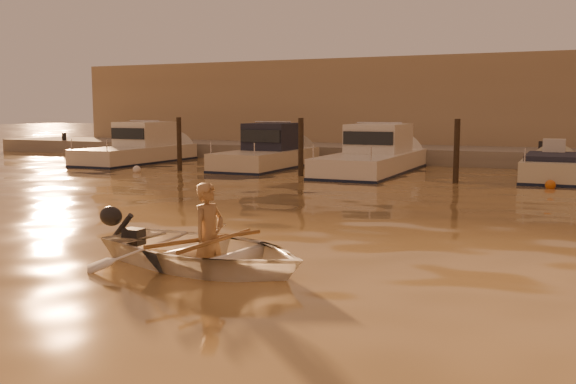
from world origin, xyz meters
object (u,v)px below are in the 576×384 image
at_px(dinghy, 204,251).
at_px(moored_boat_2, 373,155).
at_px(moored_boat_3, 552,173).
at_px(moored_boat_0, 137,148).
at_px(waterfront_building, 507,107).
at_px(person, 209,236).
at_px(moored_boat_1, 267,152).

bearing_deg(dinghy, moored_boat_2, 17.21).
distance_m(dinghy, moored_boat_3, 15.39).
distance_m(moored_boat_0, moored_boat_2, 10.61).
relative_size(dinghy, waterfront_building, 0.07).
bearing_deg(waterfront_building, dinghy, -93.73).
height_order(moored_boat_0, moored_boat_2, same).
distance_m(person, moored_boat_2, 14.95).
relative_size(moored_boat_1, waterfront_building, 0.14).
relative_size(person, waterfront_building, 0.03).
xyz_separation_m(dinghy, moored_boat_0, (-12.48, 14.80, 0.39)).
relative_size(dinghy, person, 2.22).
distance_m(dinghy, moored_boat_1, 16.06).
xyz_separation_m(dinghy, moored_boat_2, (-1.88, 14.80, 0.39)).
xyz_separation_m(moored_boat_2, waterfront_building, (3.56, 11.00, 1.77)).
bearing_deg(waterfront_building, moored_boat_2, -107.92).
xyz_separation_m(person, moored_boat_0, (-12.58, 14.82, 0.15)).
distance_m(moored_boat_3, waterfront_building, 11.50).
height_order(moored_boat_0, moored_boat_1, same).
distance_m(moored_boat_1, moored_boat_3, 10.44).
distance_m(dinghy, moored_boat_2, 14.93).
bearing_deg(moored_boat_2, moored_boat_0, 180.00).
height_order(dinghy, moored_boat_3, moored_boat_3).
bearing_deg(person, dinghy, 90.00).
relative_size(person, moored_boat_1, 0.23).
relative_size(person, moored_boat_0, 0.22).
distance_m(moored_boat_1, waterfront_building, 13.66).
xyz_separation_m(moored_boat_1, waterfront_building, (7.90, 11.00, 1.77)).
relative_size(moored_boat_1, moored_boat_3, 1.24).
xyz_separation_m(person, moored_boat_2, (-1.97, 14.82, 0.15)).
height_order(moored_boat_1, moored_boat_2, same).
relative_size(moored_boat_1, moored_boat_2, 0.82).
bearing_deg(waterfront_building, moored_boat_1, -125.67).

